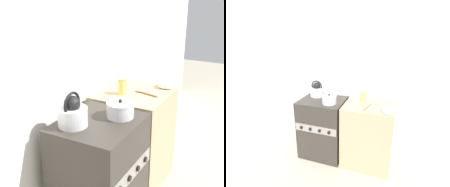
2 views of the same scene
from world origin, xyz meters
The scene contains 9 objects.
ground_plane centered at (0.00, 0.00, 0.00)m, with size 12.00×12.00×0.00m, color #B2A893.
wall_back centered at (0.00, 0.69, 1.25)m, with size 7.00×0.06×2.50m.
stove centered at (0.00, 0.28, 0.46)m, with size 0.65×0.58×0.91m.
counter centered at (0.70, 0.31, 0.46)m, with size 0.68×0.62×0.92m.
kettle centered at (-0.14, 0.40, 1.01)m, with size 0.26×0.21×0.25m.
cooking_pot centered at (0.15, 0.18, 0.97)m, with size 0.21×0.21×0.14m.
enamel_bowl centered at (0.95, 0.10, 0.95)m, with size 0.14×0.14×0.05m.
storage_jar centered at (0.59, 0.39, 0.99)m, with size 0.08×0.08×0.14m.
wooden_spoon centered at (0.69, 0.21, 0.93)m, with size 0.08×0.24×0.02m.
Camera 2 is at (1.01, -1.93, 1.83)m, focal length 28.00 mm.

